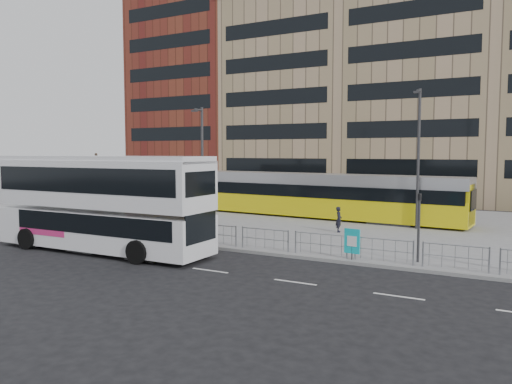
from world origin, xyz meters
The scene contains 15 objects.
ground centered at (0.00, 0.00, 0.00)m, with size 120.00×120.00×0.00m, color black.
plaza centered at (0.00, 12.00, 0.07)m, with size 64.00×24.00×0.15m, color slate.
kerb centered at (0.00, 0.05, 0.07)m, with size 64.00×0.25×0.17m, color gray.
building_row centered at (1.55, 34.27, 12.91)m, with size 70.40×18.40×31.20m.
pedestrian_barrier centered at (2.00, 0.50, 0.98)m, with size 32.07×0.07×1.10m.
road_markings centered at (1.00, -4.00, 0.01)m, with size 62.00×0.12×0.01m, color white.
double_decker_bus centered at (-5.18, -3.20, 2.64)m, with size 12.26×3.30×4.89m.
tram centered at (-3.14, 13.62, 1.81)m, with size 28.14×4.74×3.30m.
ad_panel centered at (6.87, 0.40, 0.98)m, with size 0.76×0.15×1.43m.
pedestrian centered at (3.72, 7.61, 0.94)m, with size 0.57×0.38×1.57m, color black.
traffic_light_west centered at (-8.00, 0.50, 2.12)m, with size 0.21×0.23×3.10m.
traffic_light_east centered at (9.64, 1.33, 2.12)m, with size 0.17×0.20×3.10m.
lamp_post_west centered at (-5.91, 6.80, 4.51)m, with size 0.45×1.04×7.98m.
lamp_post_east centered at (7.67, 11.26, 4.99)m, with size 0.45×1.04×8.92m.
bare_tree centered at (-15.57, 6.63, 5.07)m, with size 3.94×3.94×6.74m.
Camera 1 is at (13.85, -21.56, 5.11)m, focal length 35.00 mm.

